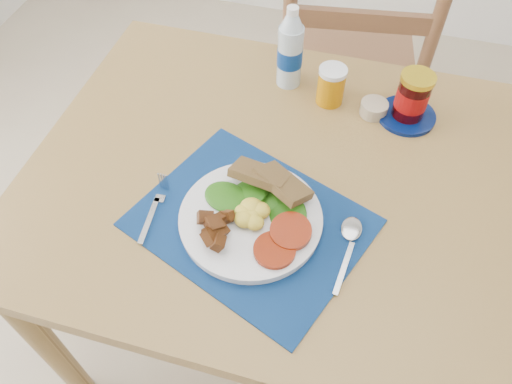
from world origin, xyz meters
TOP-DOWN VIEW (x-y plane):
  - ground at (0.00, 0.00)m, footprint 4.00×4.00m
  - table at (0.00, 0.20)m, footprint 1.40×0.90m
  - chair_far at (-0.07, 0.89)m, footprint 0.53×0.51m
  - placemat at (-0.17, 0.05)m, footprint 0.54×0.48m
  - breakfast_plate at (-0.17, 0.05)m, footprint 0.29×0.29m
  - fork at (-0.37, 0.03)m, footprint 0.03×0.16m
  - spoon at (0.03, 0.06)m, footprint 0.04×0.18m
  - water_bottle at (-0.20, 0.50)m, footprint 0.06×0.06m
  - juice_glass at (-0.08, 0.46)m, footprint 0.07×0.07m
  - ramekin at (0.03, 0.44)m, footprint 0.07×0.07m
  - jam_on_saucer at (0.11, 0.45)m, footprint 0.14×0.14m

SIDE VIEW (x-z plane):
  - ground at x=0.00m, z-range 0.00..0.00m
  - chair_far at x=-0.07m, z-range 0.00..1.25m
  - table at x=0.00m, z-range 0.29..1.04m
  - placemat at x=-0.17m, z-range 0.75..0.75m
  - fork at x=-0.37m, z-range 0.75..0.76m
  - spoon at x=0.03m, z-range 0.75..0.76m
  - ramekin at x=0.03m, z-range 0.75..0.78m
  - breakfast_plate at x=-0.17m, z-range 0.74..0.81m
  - juice_glass at x=-0.08m, z-range 0.75..0.84m
  - jam_on_saucer at x=0.11m, z-range 0.74..0.87m
  - water_bottle at x=-0.20m, z-range 0.74..0.95m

